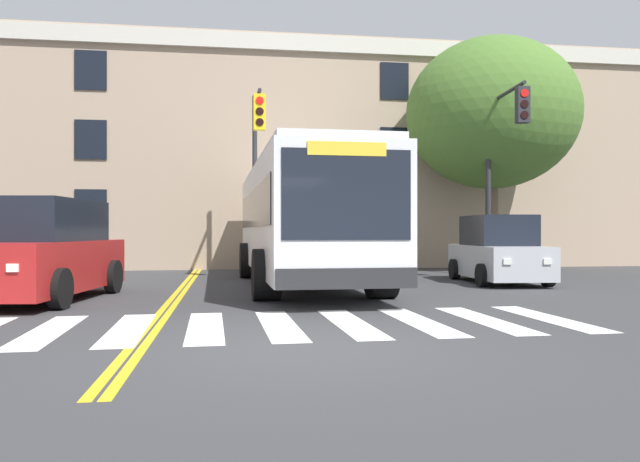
{
  "coord_description": "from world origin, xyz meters",
  "views": [
    {
      "loc": [
        -0.92,
        -7.46,
        1.43
      ],
      "look_at": [
        1.35,
        7.97,
        1.43
      ],
      "focal_mm": 35.0,
      "sensor_mm": 36.0,
      "label": 1
    }
  ],
  "objects_px": {
    "car_red_near_lane": "(42,252)",
    "traffic_light_near_corner": "(501,148)",
    "car_white_behind_bus": "(295,246)",
    "street_tree_curbside_large": "(492,114)",
    "city_bus": "(301,218)",
    "traffic_light_overhead": "(257,151)",
    "car_silver_far_lane": "(498,252)"
  },
  "relations": [
    {
      "from": "car_red_near_lane",
      "to": "traffic_light_near_corner",
      "type": "relative_size",
      "value": 0.86
    },
    {
      "from": "city_bus",
      "to": "street_tree_curbside_large",
      "type": "distance_m",
      "value": 9.37
    },
    {
      "from": "traffic_light_near_corner",
      "to": "car_white_behind_bus",
      "type": "bearing_deg",
      "value": 121.86
    },
    {
      "from": "car_silver_far_lane",
      "to": "traffic_light_near_corner",
      "type": "height_order",
      "value": "traffic_light_near_corner"
    },
    {
      "from": "car_silver_far_lane",
      "to": "street_tree_curbside_large",
      "type": "height_order",
      "value": "street_tree_curbside_large"
    },
    {
      "from": "city_bus",
      "to": "car_red_near_lane",
      "type": "bearing_deg",
      "value": -152.81
    },
    {
      "from": "city_bus",
      "to": "street_tree_curbside_large",
      "type": "relative_size",
      "value": 1.42
    },
    {
      "from": "traffic_light_overhead",
      "to": "car_red_near_lane",
      "type": "bearing_deg",
      "value": -128.87
    },
    {
      "from": "city_bus",
      "to": "car_silver_far_lane",
      "type": "distance_m",
      "value": 5.52
    },
    {
      "from": "city_bus",
      "to": "traffic_light_near_corner",
      "type": "distance_m",
      "value": 6.83
    },
    {
      "from": "car_white_behind_bus",
      "to": "street_tree_curbside_large",
      "type": "xyz_separation_m",
      "value": [
        6.4,
        -5.71,
        4.78
      ]
    },
    {
      "from": "car_white_behind_bus",
      "to": "city_bus",
      "type": "bearing_deg",
      "value": -95.06
    },
    {
      "from": "street_tree_curbside_large",
      "to": "city_bus",
      "type": "bearing_deg",
      "value": -148.45
    },
    {
      "from": "car_white_behind_bus",
      "to": "traffic_light_overhead",
      "type": "xyz_separation_m",
      "value": [
        -1.95,
        -7.36,
        3.09
      ]
    },
    {
      "from": "car_silver_far_lane",
      "to": "traffic_light_overhead",
      "type": "relative_size",
      "value": 0.71
    },
    {
      "from": "car_red_near_lane",
      "to": "car_silver_far_lane",
      "type": "height_order",
      "value": "car_red_near_lane"
    },
    {
      "from": "car_white_behind_bus",
      "to": "street_tree_curbside_large",
      "type": "bearing_deg",
      "value": -41.73
    },
    {
      "from": "car_red_near_lane",
      "to": "traffic_light_near_corner",
      "type": "xyz_separation_m",
      "value": [
        11.99,
        4.44,
        2.96
      ]
    },
    {
      "from": "car_red_near_lane",
      "to": "car_silver_far_lane",
      "type": "bearing_deg",
      "value": 13.96
    },
    {
      "from": "car_red_near_lane",
      "to": "car_white_behind_bus",
      "type": "relative_size",
      "value": 1.06
    },
    {
      "from": "traffic_light_overhead",
      "to": "traffic_light_near_corner",
      "type": "bearing_deg",
      "value": -10.25
    },
    {
      "from": "street_tree_curbside_large",
      "to": "car_white_behind_bus",
      "type": "bearing_deg",
      "value": 138.27
    },
    {
      "from": "car_red_near_lane",
      "to": "car_white_behind_bus",
      "type": "bearing_deg",
      "value": 63.32
    },
    {
      "from": "street_tree_curbside_large",
      "to": "car_red_near_lane",
      "type": "bearing_deg",
      "value": -150.31
    },
    {
      "from": "city_bus",
      "to": "car_red_near_lane",
      "type": "xyz_separation_m",
      "value": [
        -5.69,
        -2.92,
        -0.79
      ]
    },
    {
      "from": "car_red_near_lane",
      "to": "traffic_light_near_corner",
      "type": "bearing_deg",
      "value": 20.3
    },
    {
      "from": "city_bus",
      "to": "traffic_light_near_corner",
      "type": "height_order",
      "value": "traffic_light_near_corner"
    },
    {
      "from": "traffic_light_overhead",
      "to": "street_tree_curbside_large",
      "type": "height_order",
      "value": "street_tree_curbside_large"
    },
    {
      "from": "car_red_near_lane",
      "to": "car_white_behind_bus",
      "type": "distance_m",
      "value": 14.69
    },
    {
      "from": "city_bus",
      "to": "car_white_behind_bus",
      "type": "bearing_deg",
      "value": 84.94
    },
    {
      "from": "car_silver_far_lane",
      "to": "street_tree_curbside_large",
      "type": "bearing_deg",
      "value": 68.1
    },
    {
      "from": "car_red_near_lane",
      "to": "car_white_behind_bus",
      "type": "height_order",
      "value": "car_red_near_lane"
    }
  ]
}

